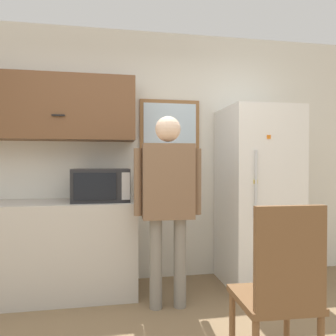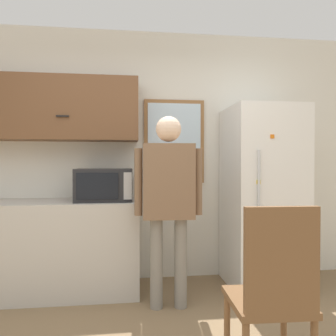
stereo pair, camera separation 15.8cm
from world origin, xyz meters
name	(u,v)px [view 1 (the left image)]	position (x,y,z in m)	size (l,w,h in m)	color
back_wall	(130,155)	(0.00, 1.92, 1.35)	(6.00, 0.06, 2.70)	silver
counter	(16,250)	(-1.09, 1.58, 0.45)	(2.23, 0.63, 0.90)	#BCB7AD
upper_cabinets	(19,107)	(-1.09, 1.72, 1.81)	(2.23, 0.36, 0.63)	brown
microwave	(101,185)	(-0.30, 1.55, 1.05)	(0.54, 0.40, 0.31)	#232326
person	(168,191)	(0.28, 1.13, 1.02)	(0.59, 0.24, 1.67)	gray
refrigerator	(257,196)	(1.30, 1.53, 0.92)	(0.71, 0.75, 1.83)	white
chair	(281,287)	(0.73, 0.04, 0.56)	(0.45, 0.45, 1.04)	brown
window	(170,142)	(0.43, 1.88, 1.50)	(0.66, 0.05, 0.91)	olive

